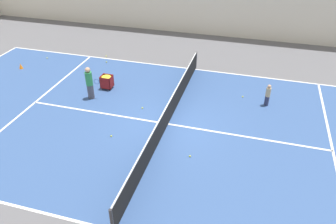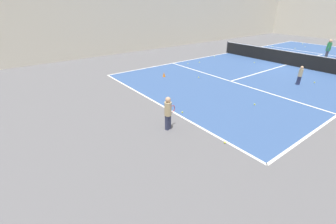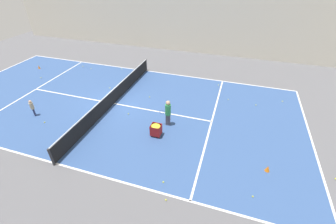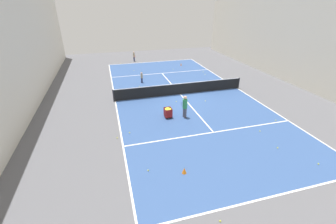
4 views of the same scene
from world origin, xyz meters
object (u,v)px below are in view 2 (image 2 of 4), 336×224
object	(u,v)px
coach_at_net	(328,48)
child_midcourt	(300,74)
tennis_net	(288,58)
player_near_baseline	(168,111)
training_cone_1	(164,74)

from	to	relation	value
coach_at_net	child_midcourt	world-z (taller)	coach_at_net
tennis_net	player_near_baseline	bearing A→B (deg)	-80.19
tennis_net	child_midcourt	bearing A→B (deg)	-55.61
child_midcourt	coach_at_net	bearing A→B (deg)	49.98
tennis_net	child_midcourt	size ratio (longest dim) A/B	10.64
player_near_baseline	training_cone_1	xyz separation A→B (m)	(-5.54, 3.87, -0.60)
child_midcourt	player_near_baseline	bearing A→B (deg)	-144.47
training_cone_1	coach_at_net	bearing A→B (deg)	72.38
child_midcourt	training_cone_1	bearing A→B (deg)	170.20
tennis_net	coach_at_net	distance (m)	4.43
coach_at_net	training_cone_1	bearing A→B (deg)	-25.81
child_midcourt	training_cone_1	size ratio (longest dim) A/B	3.66
tennis_net	player_near_baseline	xyz separation A→B (m)	(2.30, -13.32, 0.21)
player_near_baseline	child_midcourt	size ratio (longest dim) A/B	1.19
tennis_net	player_near_baseline	size ratio (longest dim) A/B	8.96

